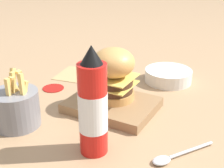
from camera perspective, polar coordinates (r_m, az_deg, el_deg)
name	(u,v)px	position (r m, az deg, el deg)	size (l,w,h in m)	color
ground_plane	(108,125)	(0.79, -0.66, -7.51)	(6.00, 6.00, 0.00)	#9E7A56
serving_board	(112,105)	(0.86, 0.00, -3.85)	(0.23, 0.18, 0.03)	olive
burger	(114,73)	(0.84, 0.29, 1.94)	(0.11, 0.11, 0.14)	tan
ketchup_bottle	(93,107)	(0.65, -3.52, -4.19)	(0.06, 0.06, 0.24)	red
fries_basket	(16,108)	(0.80, -17.14, -4.14)	(0.12, 0.12, 0.15)	slate
side_bowl	(168,75)	(1.05, 10.25, 1.59)	(0.15, 0.15, 0.04)	silver
spoon	(171,157)	(0.68, 10.65, -13.03)	(0.10, 0.14, 0.01)	silver
ketchup_puddle	(53,88)	(1.00, -10.70, -0.70)	(0.07, 0.07, 0.00)	#9E140F
parchment_square	(78,74)	(1.10, -6.28, 1.75)	(0.15, 0.15, 0.00)	tan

